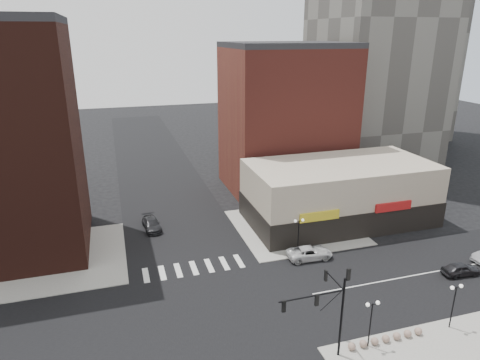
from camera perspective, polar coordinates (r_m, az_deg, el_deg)
name	(u,v)px	position (r m, az deg, el deg)	size (l,w,h in m)	color
ground	(212,313)	(40.70, -3.70, -17.26)	(240.00, 240.00, 0.00)	black
road_ew	(212,313)	(40.69, -3.70, -17.25)	(200.00, 14.00, 0.02)	black
road_ns	(212,313)	(40.69, -3.70, -17.25)	(14.00, 200.00, 0.02)	black
sidewalk_nw	(56,259)	(52.88, -23.28, -9.66)	(15.00, 15.00, 0.12)	gray
sidewalk_ne	(295,227)	(56.65, 7.29, -6.21)	(15.00, 15.00, 0.12)	gray
building_ne_midrise	(285,121)	(68.12, 6.03, 7.86)	(18.00, 15.00, 22.00)	maroon
building_ne_row	(339,197)	(58.61, 13.05, -2.24)	(24.20, 12.20, 8.00)	#B3A78E
traffic_signal	(329,302)	(34.01, 11.78, -15.59)	(5.59, 3.09, 7.77)	black
street_lamp_se_a	(372,313)	(36.57, 17.16, -16.55)	(1.22, 0.32, 4.16)	black
street_lamp_se_b	(455,295)	(41.13, 26.75, -13.58)	(1.22, 0.32, 4.16)	black
street_lamp_ne	(299,227)	(48.99, 7.84, -6.25)	(1.22, 0.32, 4.16)	black
bollard_row	(386,339)	(39.07, 18.87, -19.37)	(6.93, 0.63, 0.63)	gray
white_suv	(310,253)	(49.26, 9.27, -9.54)	(2.37, 5.14, 1.43)	silver
dark_sedan_east	(461,269)	(51.15, 27.36, -10.51)	(1.60, 3.98, 1.36)	black
dark_sedan_north	(152,224)	(56.59, -11.70, -5.78)	(1.96, 4.82, 1.40)	black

